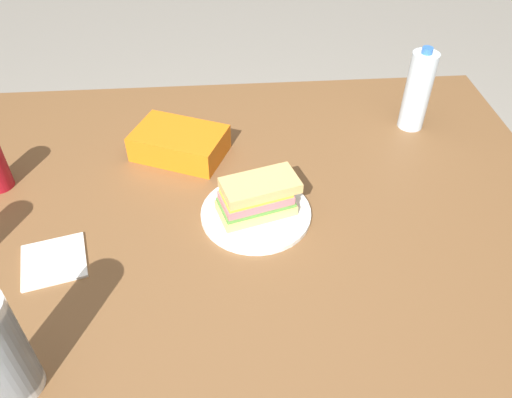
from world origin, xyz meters
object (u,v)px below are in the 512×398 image
object	(u,v)px
chip_bag	(180,143)
water_bottle_spare	(418,91)
dining_table	(244,224)
paper_plate	(256,213)
sandwich	(257,197)

from	to	relation	value
chip_bag	water_bottle_spare	bearing A→B (deg)	-148.76
dining_table	paper_plate	distance (m)	0.11
paper_plate	chip_bag	size ratio (longest dim) A/B	1.11
dining_table	sandwich	distance (m)	0.15
dining_table	chip_bag	distance (m)	0.28
chip_bag	paper_plate	bearing A→B (deg)	149.48
paper_plate	water_bottle_spare	distance (m)	0.59
chip_bag	water_bottle_spare	size ratio (longest dim) A/B	0.97
dining_table	water_bottle_spare	world-z (taller)	water_bottle_spare
dining_table	paper_plate	bearing A→B (deg)	-64.36
sandwich	chip_bag	world-z (taller)	sandwich
chip_bag	water_bottle_spare	xyz separation A→B (m)	(0.65, 0.09, 0.08)
paper_plate	sandwich	bearing A→B (deg)	42.68
dining_table	chip_bag	bearing A→B (deg)	128.27
dining_table	water_bottle_spare	size ratio (longest dim) A/B	6.52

